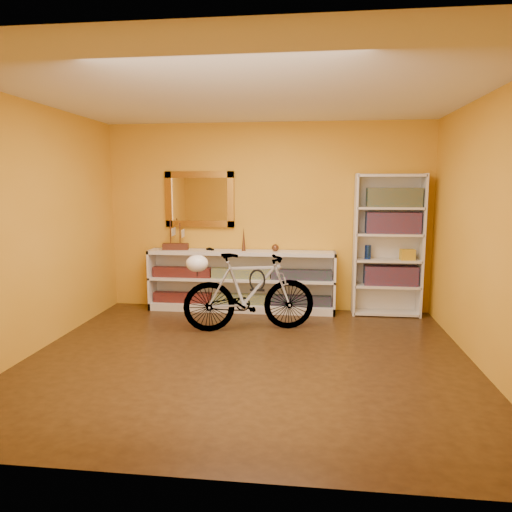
# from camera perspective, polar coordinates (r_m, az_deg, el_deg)

# --- Properties ---
(floor) EXTENTS (4.50, 4.00, 0.01)m
(floor) POSITION_cam_1_polar(r_m,az_deg,el_deg) (4.88, -0.99, -12.41)
(floor) COLOR black
(floor) RESTS_ON ground
(ceiling) EXTENTS (4.50, 4.00, 0.01)m
(ceiling) POSITION_cam_1_polar(r_m,az_deg,el_deg) (4.63, -1.08, 19.32)
(ceiling) COLOR silver
(ceiling) RESTS_ON ground
(back_wall) EXTENTS (4.50, 0.01, 2.60)m
(back_wall) POSITION_cam_1_polar(r_m,az_deg,el_deg) (6.56, 1.34, 4.72)
(back_wall) COLOR gold
(back_wall) RESTS_ON ground
(left_wall) EXTENTS (0.01, 4.00, 2.60)m
(left_wall) POSITION_cam_1_polar(r_m,az_deg,el_deg) (5.36, -25.68, 3.01)
(left_wall) COLOR gold
(left_wall) RESTS_ON ground
(right_wall) EXTENTS (0.01, 4.00, 2.60)m
(right_wall) POSITION_cam_1_polar(r_m,az_deg,el_deg) (4.82, 26.62, 2.41)
(right_wall) COLOR gold
(right_wall) RESTS_ON ground
(gilt_mirror) EXTENTS (0.98, 0.06, 0.78)m
(gilt_mirror) POSITION_cam_1_polar(r_m,az_deg,el_deg) (6.66, -6.90, 6.87)
(gilt_mirror) COLOR brown
(gilt_mirror) RESTS_ON back_wall
(wall_socket) EXTENTS (0.09, 0.02, 0.09)m
(wall_socket) POSITION_cam_1_polar(r_m,az_deg,el_deg) (6.67, 9.04, -4.45)
(wall_socket) COLOR silver
(wall_socket) RESTS_ON back_wall
(console_unit) EXTENTS (2.60, 0.35, 0.85)m
(console_unit) POSITION_cam_1_polar(r_m,az_deg,el_deg) (6.53, -1.82, -3.05)
(console_unit) COLOR silver
(console_unit) RESTS_ON floor
(cd_row_lower) EXTENTS (2.50, 0.13, 0.14)m
(cd_row_lower) POSITION_cam_1_polar(r_m,az_deg,el_deg) (6.57, -1.84, -5.27)
(cd_row_lower) COLOR black
(cd_row_lower) RESTS_ON console_unit
(cd_row_upper) EXTENTS (2.50, 0.13, 0.14)m
(cd_row_upper) POSITION_cam_1_polar(r_m,az_deg,el_deg) (6.49, -1.85, -2.14)
(cd_row_upper) COLOR navy
(cd_row_upper) RESTS_ON console_unit
(model_ship) EXTENTS (0.37, 0.16, 0.42)m
(model_ship) POSITION_cam_1_polar(r_m,az_deg,el_deg) (6.64, -9.83, 2.57)
(model_ship) COLOR #401C12
(model_ship) RESTS_ON console_unit
(toy_car) EXTENTS (0.00, 0.00, 0.00)m
(toy_car) POSITION_cam_1_polar(r_m,az_deg,el_deg) (6.54, -5.61, 0.71)
(toy_car) COLOR black
(toy_car) RESTS_ON console_unit
(bronze_ornament) EXTENTS (0.06, 0.06, 0.33)m
(bronze_ornament) POSITION_cam_1_polar(r_m,az_deg,el_deg) (6.43, -1.51, 2.09)
(bronze_ornament) COLOR #57321E
(bronze_ornament) RESTS_ON console_unit
(decorative_orb) EXTENTS (0.10, 0.10, 0.10)m
(decorative_orb) POSITION_cam_1_polar(r_m,az_deg,el_deg) (6.40, 2.37, 1.01)
(decorative_orb) COLOR #57321E
(decorative_orb) RESTS_ON console_unit
(bookcase) EXTENTS (0.90, 0.30, 1.90)m
(bookcase) POSITION_cam_1_polar(r_m,az_deg,el_deg) (6.48, 15.81, 1.24)
(bookcase) COLOR silver
(bookcase) RESTS_ON floor
(book_row_a) EXTENTS (0.70, 0.22, 0.26)m
(book_row_a) POSITION_cam_1_polar(r_m,az_deg,el_deg) (6.55, 16.10, -2.28)
(book_row_a) COLOR maroon
(book_row_a) RESTS_ON bookcase
(book_row_b) EXTENTS (0.70, 0.22, 0.28)m
(book_row_b) POSITION_cam_1_polar(r_m,az_deg,el_deg) (6.46, 16.36, 3.92)
(book_row_b) COLOR maroon
(book_row_b) RESTS_ON bookcase
(book_row_c) EXTENTS (0.70, 0.22, 0.25)m
(book_row_c) POSITION_cam_1_polar(r_m,az_deg,el_deg) (6.44, 16.48, 6.88)
(book_row_c) COLOR #19505A
(book_row_c) RESTS_ON bookcase
(travel_mug) EXTENTS (0.08, 0.08, 0.19)m
(travel_mug) POSITION_cam_1_polar(r_m,az_deg,el_deg) (6.44, 13.49, 0.47)
(travel_mug) COLOR #163398
(travel_mug) RESTS_ON bookcase
(red_tin) EXTENTS (0.15, 0.15, 0.17)m
(red_tin) POSITION_cam_1_polar(r_m,az_deg,el_deg) (6.44, 14.22, 6.61)
(red_tin) COLOR maroon
(red_tin) RESTS_ON bookcase
(yellow_bag) EXTENTS (0.19, 0.14, 0.14)m
(yellow_bag) POSITION_cam_1_polar(r_m,az_deg,el_deg) (6.50, 18.00, 0.16)
(yellow_bag) COLOR gold
(yellow_bag) RESTS_ON bookcase
(bicycle) EXTENTS (0.80, 1.67, 0.95)m
(bicycle) POSITION_cam_1_polar(r_m,az_deg,el_deg) (5.63, -0.81, -4.41)
(bicycle) COLOR silver
(bicycle) RESTS_ON floor
(helmet) EXTENTS (0.27, 0.25, 0.20)m
(helmet) POSITION_cam_1_polar(r_m,az_deg,el_deg) (5.53, -7.21, -0.90)
(helmet) COLOR white
(helmet) RESTS_ON bicycle
(u_lock) EXTENTS (0.20, 0.02, 0.20)m
(u_lock) POSITION_cam_1_polar(r_m,az_deg,el_deg) (5.61, 0.15, -2.96)
(u_lock) COLOR black
(u_lock) RESTS_ON bicycle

